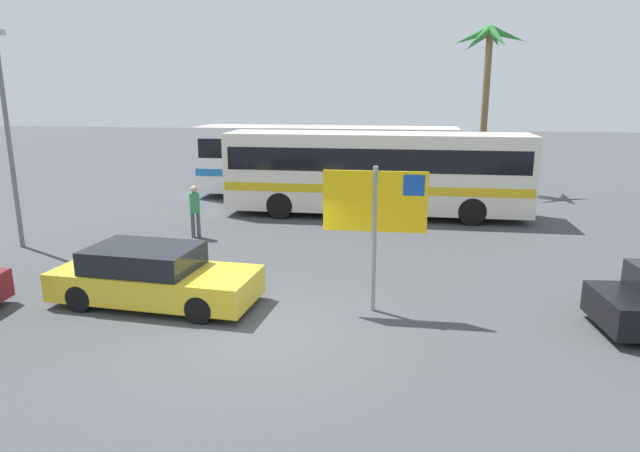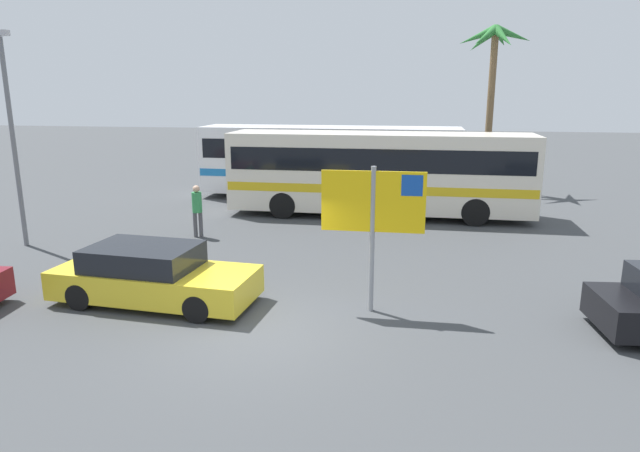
{
  "view_description": "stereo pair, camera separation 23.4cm",
  "coord_description": "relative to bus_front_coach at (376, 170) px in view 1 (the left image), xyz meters",
  "views": [
    {
      "loc": [
        2.82,
        -10.03,
        4.73
      ],
      "look_at": [
        0.66,
        3.85,
        1.3
      ],
      "focal_mm": 31.23,
      "sensor_mm": 36.0,
      "label": 1
    },
    {
      "loc": [
        3.05,
        -9.99,
        4.73
      ],
      "look_at": [
        0.66,
        3.85,
        1.3
      ],
      "focal_mm": 31.23,
      "sensor_mm": 36.0,
      "label": 2
    }
  ],
  "objects": [
    {
      "name": "ground",
      "position": [
        -1.68,
        -11.19,
        -1.78
      ],
      "size": [
        120.0,
        120.0,
        0.0
      ],
      "primitive_type": "plane",
      "color": "#424447"
    },
    {
      "name": "bus_front_coach",
      "position": [
        0.0,
        0.0,
        0.0
      ],
      "size": [
        11.4,
        2.46,
        3.17
      ],
      "color": "silver",
      "rests_on": "ground"
    },
    {
      "name": "bus_rear_coach",
      "position": [
        -2.41,
        3.28,
        0.0
      ],
      "size": [
        11.4,
        2.46,
        3.17
      ],
      "color": "white",
      "rests_on": "ground"
    },
    {
      "name": "ferry_sign",
      "position": [
        0.56,
        -9.66,
        0.54
      ],
      "size": [
        2.2,
        0.11,
        3.2
      ],
      "rotation": [
        0.0,
        0.0,
        0.01
      ],
      "color": "gray",
      "rests_on": "ground"
    },
    {
      "name": "car_yellow",
      "position": [
        -4.44,
        -10.0,
        -1.15
      ],
      "size": [
        4.69,
        2.15,
        1.32
      ],
      "rotation": [
        0.0,
        0.0,
        -0.08
      ],
      "color": "yellow",
      "rests_on": "ground"
    },
    {
      "name": "pedestrian_near_sign",
      "position": [
        -5.65,
        -4.28,
        -0.76
      ],
      "size": [
        0.32,
        0.32,
        1.73
      ],
      "rotation": [
        0.0,
        0.0,
        5.02
      ],
      "color": "#4C4C51",
      "rests_on": "ground"
    },
    {
      "name": "lamp_post_right_side",
      "position": [
        -10.59,
        -6.16,
        1.75
      ],
      "size": [
        0.56,
        0.2,
        6.42
      ],
      "color": "slate",
      "rests_on": "ground"
    },
    {
      "name": "palm_tree_seaside",
      "position": [
        4.65,
        6.38,
        4.36
      ],
      "size": [
        3.36,
        3.18,
        7.64
      ],
      "color": "brown",
      "rests_on": "ground"
    }
  ]
}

